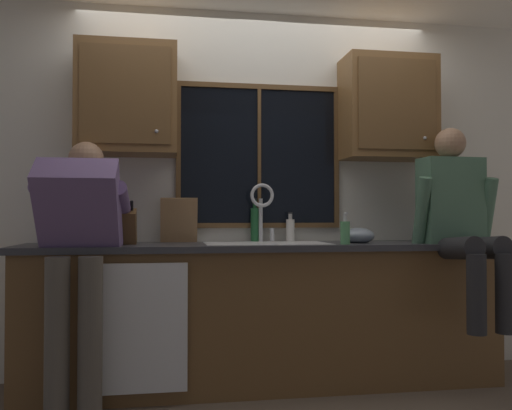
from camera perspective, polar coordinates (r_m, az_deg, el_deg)
back_wall at (r=3.85m, az=0.01°, el=1.44°), size 5.43×0.12×2.55m
window_glass at (r=3.80m, az=0.32°, el=5.25°), size 1.10×0.02×0.95m
window_frame_top at (r=3.88m, az=0.34°, el=12.51°), size 1.17×0.02×0.04m
window_frame_bottom at (r=3.77m, az=0.34°, el=-2.19°), size 1.17×0.02×0.04m
window_frame_left at (r=3.74m, az=-8.29°, el=5.37°), size 0.03×0.02×0.95m
window_frame_right at (r=3.93m, az=8.57°, el=5.06°), size 0.03×0.02×0.95m
window_mullion_center at (r=3.79m, az=0.35°, el=5.27°), size 0.02×0.02×0.95m
lower_cabinet_run at (r=3.56m, az=0.93°, el=-11.84°), size 3.03×0.58×0.88m
countertop at (r=3.49m, az=0.98°, el=-4.44°), size 3.09×0.62×0.04m
dishwasher_front at (r=3.20m, az=-12.83°, el=-12.70°), size 0.60×0.02×0.74m
upper_cabinet_left at (r=3.66m, az=-13.53°, el=10.86°), size 0.64×0.36×0.72m
upper_cabinet_right at (r=3.95m, az=13.89°, el=9.96°), size 0.64×0.36×0.72m
sink at (r=3.50m, az=1.11°, el=-5.70°), size 0.80×0.46×0.21m
faucet at (r=3.67m, az=0.72°, el=-0.02°), size 0.18×0.09×0.40m
person_standing at (r=3.17m, az=-18.35°, el=-3.66°), size 0.53×0.69×1.55m
person_sitting_on_counter at (r=3.66m, az=20.83°, el=-1.02°), size 0.54×0.60×1.26m
knife_block at (r=3.45m, az=-13.65°, el=-2.31°), size 0.12×0.18×0.32m
cutting_board at (r=3.66m, az=-8.22°, el=-1.62°), size 0.25×0.08×0.30m
mixing_bowl at (r=3.62m, az=10.85°, el=-3.24°), size 0.21×0.21×0.11m
soap_dispenser at (r=3.41m, az=9.49°, el=-2.87°), size 0.06×0.07×0.20m
bottle_green_glass at (r=3.72m, az=-0.13°, el=-2.00°), size 0.06×0.06×0.30m
bottle_tall_clear at (r=3.75m, az=3.68°, el=-2.62°), size 0.06×0.06×0.21m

